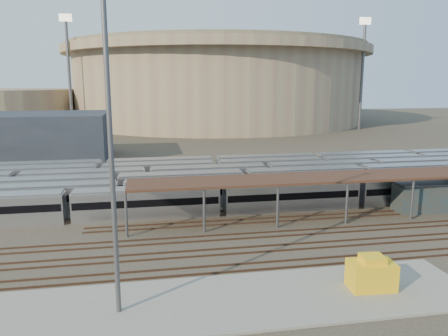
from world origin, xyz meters
name	(u,v)px	position (x,y,z in m)	size (l,w,h in m)	color
ground	(201,236)	(0.00, 0.00, 0.00)	(420.00, 420.00, 0.00)	#383026
apron	(160,307)	(-5.00, -15.00, 0.10)	(50.00, 9.00, 0.20)	gray
subway_trains	(216,182)	(4.73, 18.50, 1.80)	(127.20, 23.90, 3.60)	#ADADB1
inspection_shed	(370,177)	(22.00, 4.00, 4.98)	(60.30, 6.00, 5.30)	#505155
empty_tracks	(207,253)	(0.00, -5.00, 0.09)	(170.00, 9.62, 0.18)	#4C3323
stadium	(217,82)	(25.00, 140.00, 16.47)	(124.00, 124.00, 32.50)	gray
service_building	(7,137)	(-35.00, 55.00, 5.00)	(42.00, 20.00, 10.00)	#1E232D
floodlight_0	(69,70)	(-30.00, 110.00, 20.65)	(4.00, 1.00, 38.40)	#505155
floodlight_2	(362,70)	(70.00, 100.00, 20.65)	(4.00, 1.00, 38.40)	#505155
floodlight_3	(134,73)	(-10.00, 160.00, 20.65)	(4.00, 1.00, 38.40)	#505155
yard_light_pole	(111,157)	(-7.98, -15.17, 11.72)	(0.81, 0.36, 22.87)	#505155
yellow_equipment	(371,275)	(12.02, -15.10, 1.33)	(3.62, 2.26, 2.26)	gold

